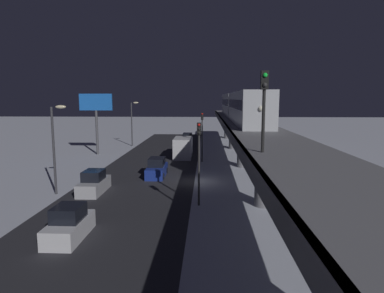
% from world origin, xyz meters
% --- Properties ---
extents(ground_plane, '(240.00, 240.00, 0.00)m').
position_xyz_m(ground_plane, '(0.00, 0.00, 0.00)').
color(ground_plane, silver).
extents(avenue_asphalt, '(11.00, 89.64, 0.01)m').
position_xyz_m(avenue_asphalt, '(5.17, 0.00, 0.00)').
color(avenue_asphalt, '#28282D').
rests_on(avenue_asphalt, ground_plane).
extents(elevated_railway, '(5.00, 89.64, 5.51)m').
position_xyz_m(elevated_railway, '(-5.80, 0.00, 4.76)').
color(elevated_railway, slate).
rests_on(elevated_railway, ground_plane).
extents(subway_train, '(2.94, 36.87, 3.40)m').
position_xyz_m(subway_train, '(-5.89, -13.28, 7.29)').
color(subway_train, '#B7BABF').
rests_on(subway_train, elevated_railway).
extents(rail_signal, '(0.36, 0.41, 4.00)m').
position_xyz_m(rail_signal, '(-4.29, 15.94, 8.24)').
color(rail_signal, black).
rests_on(rail_signal, elevated_railway).
extents(sedan_blue, '(1.91, 4.73, 1.97)m').
position_xyz_m(sedan_blue, '(3.77, -2.17, 0.79)').
color(sedan_blue, navy).
rests_on(sedan_blue, ground_plane).
extents(sedan_white, '(1.80, 4.01, 1.97)m').
position_xyz_m(sedan_white, '(6.57, 14.04, 0.80)').
color(sedan_white, silver).
rests_on(sedan_white, ground_plane).
extents(sedan_silver, '(1.80, 4.39, 1.97)m').
position_xyz_m(sedan_silver, '(8.37, 4.32, 0.80)').
color(sedan_silver, '#B2B2B7').
rests_on(sedan_silver, ground_plane).
extents(sedan_black, '(1.80, 4.80, 1.97)m').
position_xyz_m(sedan_black, '(1.97, -28.22, 0.80)').
color(sedan_black, black).
rests_on(sedan_black, ground_plane).
extents(box_truck, '(2.40, 7.40, 2.80)m').
position_xyz_m(box_truck, '(1.77, -14.46, 1.35)').
color(box_truck, silver).
rests_on(box_truck, ground_plane).
extents(traffic_light_near, '(0.32, 0.44, 6.40)m').
position_xyz_m(traffic_light_near, '(-0.93, 7.58, 4.20)').
color(traffic_light_near, '#2D2D2D').
rests_on(traffic_light_near, ground_plane).
extents(traffic_light_mid, '(0.32, 0.44, 6.40)m').
position_xyz_m(traffic_light_mid, '(-0.93, -10.69, 4.20)').
color(traffic_light_mid, '#2D2D2D').
rests_on(traffic_light_mid, ground_plane).
extents(commercial_billboard, '(4.80, 0.36, 8.90)m').
position_xyz_m(commercial_billboard, '(14.60, -15.83, 6.83)').
color(commercial_billboard, '#4C4C51').
rests_on(commercial_billboard, ground_plane).
extents(street_lamp_near, '(1.35, 0.44, 7.65)m').
position_xyz_m(street_lamp_near, '(11.25, 5.00, 4.81)').
color(street_lamp_near, '#38383D').
rests_on(street_lamp_near, ground_plane).
extents(street_lamp_far, '(1.35, 0.44, 7.65)m').
position_xyz_m(street_lamp_far, '(11.25, -25.00, 4.81)').
color(street_lamp_far, '#38383D').
rests_on(street_lamp_far, ground_plane).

